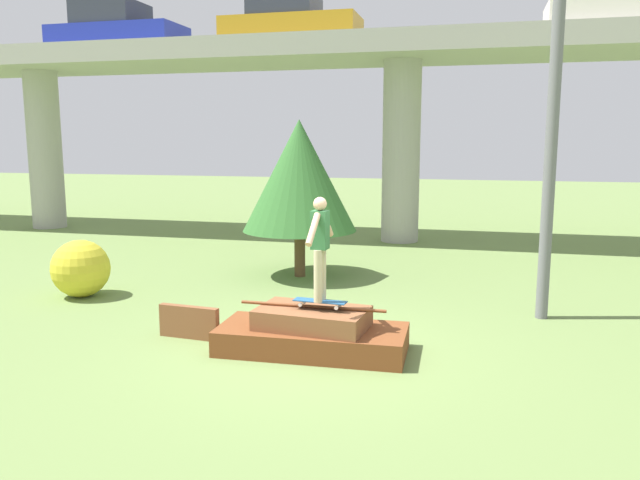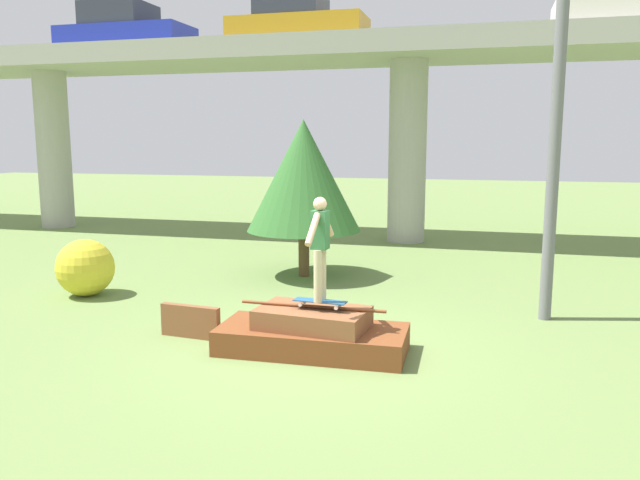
% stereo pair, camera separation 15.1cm
% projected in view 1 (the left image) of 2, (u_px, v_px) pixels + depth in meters
% --- Properties ---
extents(ground_plane, '(80.00, 80.00, 0.00)m').
position_uv_depth(ground_plane, '(312.00, 351.00, 8.93)').
color(ground_plane, olive).
extents(scrap_pile, '(2.70, 1.23, 0.69)m').
position_uv_depth(scrap_pile, '(312.00, 334.00, 8.88)').
color(scrap_pile, brown).
rests_on(scrap_pile, ground_plane).
extents(scrap_plank_loose, '(0.99, 0.20, 0.50)m').
position_uv_depth(scrap_plank_loose, '(189.00, 322.00, 9.49)').
color(scrap_plank_loose, brown).
rests_on(scrap_plank_loose, ground_plane).
extents(skateboard, '(0.77, 0.25, 0.09)m').
position_uv_depth(skateboard, '(320.00, 302.00, 8.71)').
color(skateboard, '#23517F').
rests_on(skateboard, scrap_pile).
extents(skater, '(0.24, 1.02, 1.45)m').
position_uv_depth(skater, '(320.00, 243.00, 8.58)').
color(skater, '#C6B78E').
rests_on(skater, skateboard).
extents(highway_overpass, '(44.00, 3.67, 5.86)m').
position_uv_depth(highway_overpass, '(403.00, 66.00, 17.84)').
color(highway_overpass, '#A8A59E').
rests_on(highway_overpass, ground_plane).
extents(car_on_overpass_left, '(4.16, 1.77, 1.44)m').
position_uv_depth(car_on_overpass_left, '(290.00, 25.00, 18.98)').
color(car_on_overpass_left, '#B28419').
rests_on(car_on_overpass_left, highway_overpass).
extents(car_on_overpass_mid, '(4.54, 1.85, 1.28)m').
position_uv_depth(car_on_overpass_mid, '(638.00, 5.00, 15.83)').
color(car_on_overpass_mid, silver).
rests_on(car_on_overpass_mid, highway_overpass).
extents(car_on_overpass_right, '(4.29, 1.87, 1.51)m').
position_uv_depth(car_on_overpass_right, '(116.00, 32.00, 20.26)').
color(car_on_overpass_right, '#1E2D9E').
rests_on(car_on_overpass_right, highway_overpass).
extents(utility_pole, '(1.30, 0.20, 8.32)m').
position_uv_depth(utility_pole, '(556.00, 58.00, 9.93)').
color(utility_pole, slate).
rests_on(utility_pole, ground_plane).
extents(tree_behind_left, '(2.49, 2.49, 3.43)m').
position_uv_depth(tree_behind_left, '(299.00, 176.00, 13.50)').
color(tree_behind_left, brown).
rests_on(tree_behind_left, ground_plane).
extents(bush_yellow_flowering, '(1.11, 1.11, 1.11)m').
position_uv_depth(bush_yellow_flowering, '(81.00, 268.00, 11.97)').
color(bush_yellow_flowering, gold).
rests_on(bush_yellow_flowering, ground_plane).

